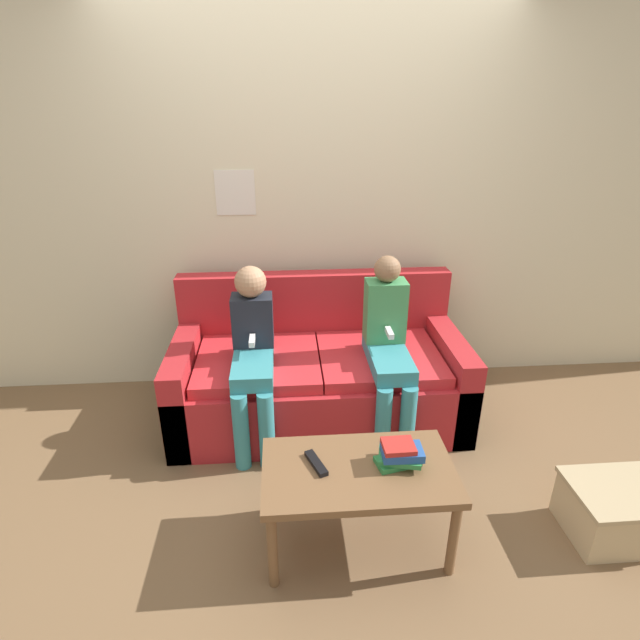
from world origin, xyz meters
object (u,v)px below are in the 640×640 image
at_px(person_left, 253,349).
at_px(tv_remote, 316,463).
at_px(couch, 318,375).
at_px(coffee_table, 358,478).
at_px(storage_box, 616,511).
at_px(person_right, 388,343).

height_order(person_left, tv_remote, person_left).
distance_m(couch, coffee_table, 1.08).
relative_size(couch, storage_box, 3.95).
height_order(person_right, tv_remote, person_right).
bearing_deg(person_right, storage_box, -44.36).
relative_size(person_left, tv_remote, 6.08).
bearing_deg(couch, coffee_table, -84.74).
bearing_deg(tv_remote, person_right, 38.59).
height_order(couch, storage_box, couch).
xyz_separation_m(couch, storage_box, (1.33, -1.12, -0.15)).
bearing_deg(storage_box, couch, 139.91).
xyz_separation_m(couch, tv_remote, (-0.09, -1.04, 0.16)).
relative_size(person_left, storage_box, 2.30).
bearing_deg(storage_box, tv_remote, 176.62).
relative_size(couch, coffee_table, 2.12).
height_order(coffee_table, storage_box, coffee_table).
distance_m(couch, tv_remote, 1.05).
distance_m(tv_remote, storage_box, 1.46).
bearing_deg(storage_box, coffee_table, 177.66).
xyz_separation_m(tv_remote, storage_box, (1.42, -0.08, -0.31)).
bearing_deg(person_left, tv_remote, -69.59).
height_order(coffee_table, person_left, person_left).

